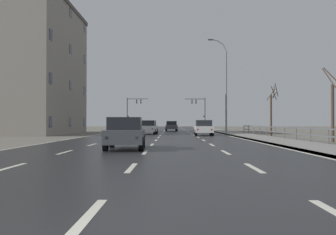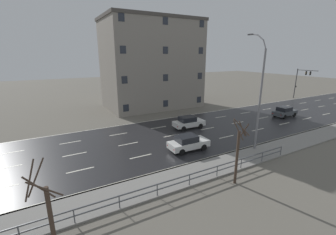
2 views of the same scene
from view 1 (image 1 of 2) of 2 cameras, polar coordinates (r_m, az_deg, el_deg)
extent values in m
cube|color=#666056|center=(50.96, -0.73, -2.37)|extent=(160.00, 160.00, 0.12)
cube|color=#232326|center=(62.95, -0.48, -2.02)|extent=(14.00, 120.00, 0.02)
cube|color=beige|center=(11.39, -23.71, -7.25)|extent=(0.16, 2.20, 0.01)
cube|color=beige|center=(16.45, -15.92, -5.29)|extent=(0.16, 2.20, 0.01)
cube|color=beige|center=(21.67, -11.86, -4.22)|extent=(0.16, 2.20, 0.01)
cube|color=beige|center=(26.96, -9.38, -3.56)|extent=(0.16, 2.20, 0.01)
cube|color=beige|center=(32.29, -7.73, -3.11)|extent=(0.16, 2.20, 0.01)
cube|color=beige|center=(37.63, -6.54, -2.79)|extent=(0.16, 2.20, 0.01)
cube|color=beige|center=(43.00, -5.65, -2.54)|extent=(0.16, 2.20, 0.01)
cube|color=beige|center=(48.36, -4.96, -2.35)|extent=(0.16, 2.20, 0.01)
cube|color=beige|center=(53.74, -4.40, -2.20)|extent=(0.16, 2.20, 0.01)
cube|color=beige|center=(59.12, -3.95, -2.08)|extent=(0.16, 2.20, 0.01)
cube|color=beige|center=(64.50, -3.57, -1.97)|extent=(0.16, 2.20, 0.01)
cube|color=beige|center=(69.89, -3.25, -1.89)|extent=(0.16, 2.20, 0.01)
cube|color=beige|center=(75.28, -2.98, -1.81)|extent=(0.16, 2.20, 0.01)
cube|color=beige|center=(80.67, -2.74, -1.75)|extent=(0.16, 2.20, 0.01)
cube|color=beige|center=(86.06, -2.53, -1.69)|extent=(0.16, 2.20, 0.01)
cube|color=beige|center=(91.45, -2.35, -1.64)|extent=(0.16, 2.20, 0.01)
cube|color=beige|center=(96.84, -2.19, -1.59)|extent=(0.16, 2.20, 0.01)
cube|color=beige|center=(102.24, -2.04, -1.55)|extent=(0.16, 2.20, 0.01)
cube|color=beige|center=(107.63, -1.91, -1.52)|extent=(0.16, 2.20, 0.01)
cube|color=beige|center=(113.03, -1.79, -1.48)|extent=(0.16, 2.20, 0.01)
cube|color=beige|center=(118.42, -1.69, -1.45)|extent=(0.16, 2.20, 0.01)
cube|color=beige|center=(5.22, -12.61, -15.10)|extent=(0.16, 2.20, 0.01)
cube|color=beige|center=(10.47, -5.79, -7.89)|extent=(0.16, 2.20, 0.01)
cube|color=beige|center=(15.82, -3.62, -5.50)|extent=(0.16, 2.20, 0.01)
cube|color=beige|center=(21.19, -2.55, -4.31)|extent=(0.16, 2.20, 0.01)
cube|color=beige|center=(26.58, -1.92, -3.61)|extent=(0.16, 2.20, 0.01)
cube|color=beige|center=(31.97, -1.50, -3.14)|extent=(0.16, 2.20, 0.01)
cube|color=beige|center=(37.36, -1.20, -2.81)|extent=(0.16, 2.20, 0.01)
cube|color=beige|center=(42.76, -0.98, -2.56)|extent=(0.16, 2.20, 0.01)
cube|color=beige|center=(48.15, -0.80, -2.36)|extent=(0.16, 2.20, 0.01)
cube|color=beige|center=(53.55, -0.67, -2.21)|extent=(0.16, 2.20, 0.01)
cube|color=beige|center=(58.95, -0.55, -2.08)|extent=(0.16, 2.20, 0.01)
cube|color=beige|center=(64.35, -0.46, -1.98)|extent=(0.16, 2.20, 0.01)
cube|color=beige|center=(69.75, -0.38, -1.89)|extent=(0.16, 2.20, 0.01)
cube|color=beige|center=(75.14, -0.31, -1.81)|extent=(0.16, 2.20, 0.01)
cube|color=beige|center=(80.54, -0.25, -1.75)|extent=(0.16, 2.20, 0.01)
cube|color=beige|center=(85.94, -0.20, -1.69)|extent=(0.16, 2.20, 0.01)
cube|color=beige|center=(91.34, -0.16, -1.64)|extent=(0.16, 2.20, 0.01)
cube|color=beige|center=(96.74, -0.12, -1.59)|extent=(0.16, 2.20, 0.01)
cube|color=beige|center=(102.14, -0.08, -1.55)|extent=(0.16, 2.20, 0.01)
cube|color=beige|center=(107.54, -0.05, -1.52)|extent=(0.16, 2.20, 0.01)
cube|color=beige|center=(112.94, -0.02, -1.49)|extent=(0.16, 2.20, 0.01)
cube|color=beige|center=(118.34, 0.01, -1.46)|extent=(0.16, 2.20, 0.01)
cube|color=beige|center=(10.67, 13.42, -7.74)|extent=(0.16, 2.20, 0.01)
cube|color=beige|center=(15.95, 9.08, -5.45)|extent=(0.16, 2.20, 0.01)
cube|color=beige|center=(21.29, 6.92, -4.29)|extent=(0.16, 2.20, 0.01)
cube|color=beige|center=(26.66, 5.64, -3.60)|extent=(0.16, 2.20, 0.01)
cube|color=beige|center=(32.04, 4.78, -3.13)|extent=(0.16, 2.20, 0.01)
cube|color=beige|center=(37.42, 4.17, -2.80)|extent=(0.16, 2.20, 0.01)
cube|color=beige|center=(42.81, 3.72, -2.55)|extent=(0.16, 2.20, 0.01)
cube|color=beige|center=(48.20, 3.36, -2.36)|extent=(0.16, 2.20, 0.01)
cube|color=beige|center=(53.59, 3.08, -2.21)|extent=(0.16, 2.20, 0.01)
cube|color=beige|center=(58.98, 2.85, -2.08)|extent=(0.16, 2.20, 0.01)
cube|color=beige|center=(64.38, 2.66, -1.98)|extent=(0.16, 2.20, 0.01)
cube|color=beige|center=(69.78, 2.50, -1.89)|extent=(0.16, 2.20, 0.01)
cube|color=beige|center=(75.17, 2.36, -1.81)|extent=(0.16, 2.20, 0.01)
cube|color=beige|center=(80.57, 2.24, -1.75)|extent=(0.16, 2.20, 0.01)
cube|color=beige|center=(85.97, 2.13, -1.69)|extent=(0.16, 2.20, 0.01)
cube|color=beige|center=(91.36, 2.04, -1.64)|extent=(0.16, 2.20, 0.01)
cube|color=beige|center=(96.76, 1.96, -1.59)|extent=(0.16, 2.20, 0.01)
cube|color=beige|center=(102.16, 1.88, -1.55)|extent=(0.16, 2.20, 0.01)
cube|color=beige|center=(107.56, 1.82, -1.52)|extent=(0.16, 2.20, 0.01)
cube|color=beige|center=(112.96, 1.76, -1.48)|extent=(0.16, 2.20, 0.01)
cube|color=beige|center=(118.35, 1.70, -1.46)|extent=(0.16, 2.20, 0.01)
cube|color=beige|center=(63.19, 5.74, -2.00)|extent=(0.16, 120.00, 0.01)
cube|color=beige|center=(63.44, -6.68, -1.99)|extent=(0.16, 120.00, 0.01)
cube|color=gray|center=(63.36, 7.23, -1.96)|extent=(3.00, 120.00, 0.12)
cube|color=slate|center=(63.22, 5.95, -1.96)|extent=(0.16, 120.00, 0.12)
cube|color=#515459|center=(28.00, 18.68, -1.53)|extent=(0.06, 33.84, 0.08)
cube|color=#515459|center=(28.01, 18.68, -2.34)|extent=(0.06, 33.84, 0.08)
cylinder|color=#515459|center=(21.92, 23.98, -2.88)|extent=(0.07, 0.07, 1.00)
cylinder|color=#515459|center=(24.33, 21.55, -2.68)|extent=(0.07, 0.07, 1.00)
cylinder|color=#515459|center=(26.78, 19.55, -2.52)|extent=(0.07, 0.07, 1.00)
cylinder|color=#515459|center=(29.25, 17.89, -2.38)|extent=(0.07, 0.07, 1.00)
cylinder|color=#515459|center=(31.74, 16.49, -2.26)|extent=(0.07, 0.07, 1.00)
cylinder|color=#515459|center=(34.25, 15.29, -2.16)|extent=(0.07, 0.07, 1.00)
cylinder|color=#515459|center=(36.78, 14.26, -2.07)|extent=(0.07, 0.07, 1.00)
cylinder|color=#515459|center=(39.31, 13.36, -1.99)|extent=(0.07, 0.07, 1.00)
cylinder|color=#515459|center=(41.85, 12.57, -1.92)|extent=(0.07, 0.07, 1.00)
cylinder|color=#515459|center=(44.40, 11.87, -1.86)|extent=(0.07, 0.07, 1.00)
cylinder|color=slate|center=(43.27, 9.16, 3.94)|extent=(0.20, 0.20, 9.81)
cylinder|color=slate|center=(44.00, 8.91, 10.82)|extent=(0.45, 0.11, 0.80)
cylinder|color=slate|center=(44.06, 8.23, 11.62)|extent=(0.75, 0.11, 0.57)
cylinder|color=slate|center=(44.03, 7.24, 12.04)|extent=(0.84, 0.11, 0.25)
cube|color=#333335|center=(43.99, 6.69, 12.09)|extent=(0.56, 0.24, 0.12)
cylinder|color=#38383A|center=(73.33, 5.85, 0.64)|extent=(0.18, 0.18, 6.37)
cylinder|color=#38383A|center=(73.31, 4.28, 2.93)|extent=(4.02, 0.12, 0.12)
cube|color=black|center=(73.29, 4.43, 2.50)|extent=(0.20, 0.28, 0.80)
sphere|color=#2D2D2D|center=(73.15, 4.44, 2.71)|extent=(0.14, 0.14, 0.14)
sphere|color=#F2AD19|center=(73.14, 4.44, 2.51)|extent=(0.14, 0.14, 0.14)
sphere|color=#2D2D2D|center=(73.12, 4.44, 2.31)|extent=(0.14, 0.14, 0.14)
cube|color=black|center=(73.24, 3.80, 2.51)|extent=(0.20, 0.28, 0.80)
sphere|color=#2D2D2D|center=(73.10, 3.81, 2.72)|extent=(0.14, 0.14, 0.14)
sphere|color=#F2AD19|center=(73.09, 3.81, 2.51)|extent=(0.14, 0.14, 0.14)
sphere|color=#2D2D2D|center=(73.07, 3.81, 2.31)|extent=(0.14, 0.14, 0.14)
cube|color=black|center=(73.25, 5.68, 0.18)|extent=(0.18, 0.12, 0.32)
cylinder|color=#38383A|center=(74.07, -6.45, 0.65)|extent=(0.18, 0.18, 6.44)
cylinder|color=#38383A|center=(73.98, -4.80, 2.95)|extent=(4.28, 0.12, 0.12)
cube|color=black|center=(73.96, -4.97, 2.52)|extent=(0.20, 0.28, 0.80)
sphere|color=#2D2D2D|center=(73.83, -4.98, 2.73)|extent=(0.14, 0.14, 0.14)
sphere|color=#F2AD19|center=(73.82, -4.98, 2.53)|extent=(0.14, 0.14, 0.14)
sphere|color=#2D2D2D|center=(73.80, -4.98, 2.33)|extent=(0.14, 0.14, 0.14)
cube|color=black|center=(73.89, -4.30, 2.53)|extent=(0.20, 0.28, 0.80)
sphere|color=#2D2D2D|center=(73.75, -4.31, 2.74)|extent=(0.14, 0.14, 0.14)
sphere|color=#F2AD19|center=(73.74, -4.31, 2.53)|extent=(0.14, 0.14, 0.14)
sphere|color=#2D2D2D|center=(73.72, -4.31, 2.33)|extent=(0.14, 0.14, 0.14)
cube|color=black|center=(73.98, -6.29, 0.17)|extent=(0.18, 0.12, 0.32)
cube|color=silver|center=(36.89, 5.63, -1.85)|extent=(1.89, 4.15, 0.64)
cube|color=black|center=(36.64, 5.65, -0.89)|extent=(1.62, 2.05, 0.60)
cube|color=slate|center=(37.59, 5.56, -0.92)|extent=(1.41, 0.12, 0.51)
cylinder|color=black|center=(38.22, 6.73, -2.30)|extent=(0.24, 0.67, 0.66)
cylinder|color=black|center=(38.13, 4.30, -2.30)|extent=(0.24, 0.67, 0.66)
cylinder|color=black|center=(35.69, 7.04, -2.40)|extent=(0.24, 0.67, 0.66)
cylinder|color=black|center=(35.59, 4.44, -2.41)|extent=(0.24, 0.67, 0.66)
cube|color=red|center=(34.83, 4.73, -1.92)|extent=(0.16, 0.04, 0.14)
cube|color=red|center=(34.91, 6.90, -1.91)|extent=(0.16, 0.04, 0.14)
cube|color=#474C51|center=(57.00, 0.52, -1.50)|extent=(1.93, 4.17, 0.64)
cube|color=black|center=(56.74, 0.53, -0.87)|extent=(1.64, 2.06, 0.60)
cube|color=slate|center=(57.69, 0.49, -0.89)|extent=(1.41, 0.14, 0.51)
cylinder|color=black|center=(58.31, 1.26, -1.80)|extent=(0.25, 0.67, 0.66)
cylinder|color=black|center=(58.24, -0.33, -1.80)|extent=(0.25, 0.67, 0.66)
cylinder|color=black|center=(55.77, 1.40, -1.84)|extent=(0.25, 0.67, 0.66)
cylinder|color=black|center=(55.70, -0.26, -1.84)|extent=(0.25, 0.67, 0.66)
cube|color=red|center=(54.94, -0.08, -1.52)|extent=(0.16, 0.05, 0.14)
cube|color=red|center=(55.00, 1.29, -1.52)|extent=(0.16, 0.05, 0.14)
cube|color=#474C51|center=(17.89, -6.71, -2.94)|extent=(1.96, 4.18, 0.64)
cube|color=black|center=(17.63, -6.77, -0.96)|extent=(1.66, 2.07, 0.60)
cube|color=slate|center=(18.58, -6.54, -1.01)|extent=(1.41, 0.15, 0.51)
cylinder|color=black|center=(19.13, -3.99, -3.77)|extent=(0.25, 0.67, 0.66)
cylinder|color=black|center=(19.25, -8.82, -3.74)|extent=(0.25, 0.67, 0.66)
cylinder|color=black|center=(16.59, -4.26, -4.22)|extent=(0.25, 0.67, 0.66)
cylinder|color=black|center=(16.73, -9.82, -4.18)|extent=(0.25, 0.67, 0.66)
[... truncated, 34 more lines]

